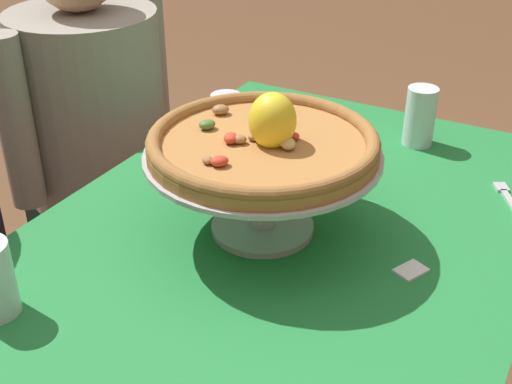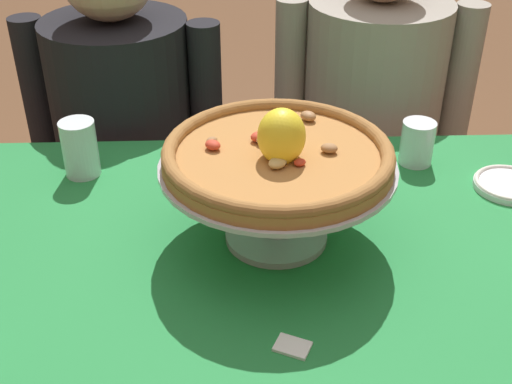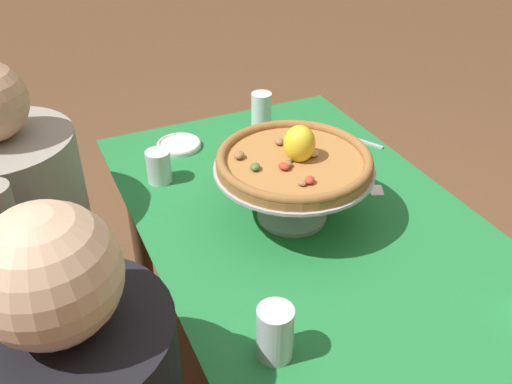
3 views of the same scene
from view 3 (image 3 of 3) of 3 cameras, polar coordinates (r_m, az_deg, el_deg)
name	(u,v)px [view 3 (image 3 of 3)]	position (r m, az deg, el deg)	size (l,w,h in m)	color
dining_table	(307,251)	(1.53, 5.14, -5.94)	(1.30, 0.83, 0.72)	brown
pizza_stand	(293,181)	(1.41, 3.77, 1.09)	(0.40, 0.40, 0.15)	#B7B7C1
pizza	(294,159)	(1.38, 3.89, 3.32)	(0.38, 0.38, 0.11)	#AD753D
water_glass_side_right	(261,114)	(1.85, 0.55, 7.81)	(0.07, 0.07, 0.13)	white
water_glass_back_right	(159,168)	(1.61, -9.74, 2.43)	(0.07, 0.07, 0.09)	white
water_glass_back_left	(275,336)	(1.10, 1.93, -14.25)	(0.07, 0.07, 0.12)	silver
side_plate	(179,144)	(1.79, -7.75, 4.77)	(0.14, 0.14, 0.02)	white
dinner_fork	(352,138)	(1.85, 9.61, 5.39)	(0.18, 0.11, 0.01)	#B7B7C1
sugar_packet	(376,190)	(1.60, 11.99, 0.15)	(0.05, 0.04, 0.01)	white
diner_right	(33,264)	(1.69, -21.55, -6.75)	(0.51, 0.40, 1.14)	#1E3833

